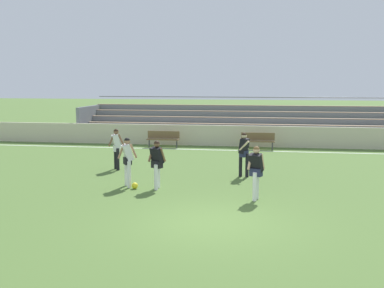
{
  "coord_description": "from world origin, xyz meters",
  "views": [
    {
      "loc": [
        1.29,
        -11.5,
        3.64
      ],
      "look_at": [
        -1.4,
        5.33,
        1.31
      ],
      "focal_mm": 43.02,
      "sensor_mm": 36.0,
      "label": 1
    }
  ],
  "objects_px": {
    "bench_near_bin": "(163,138)",
    "player_dark_wide_right": "(256,168)",
    "player_dark_pressing_high": "(244,151)",
    "player_white_deep_cover": "(127,158)",
    "player_white_challenging": "(116,145)",
    "bench_far_left": "(258,139)",
    "player_dark_wide_left": "(157,160)",
    "soccer_ball": "(135,186)",
    "bleacher_stand": "(249,123)"
  },
  "relations": [
    {
      "from": "player_white_deep_cover",
      "to": "soccer_ball",
      "type": "relative_size",
      "value": 7.81
    },
    {
      "from": "player_white_challenging",
      "to": "player_dark_wide_right",
      "type": "bearing_deg",
      "value": -35.0
    },
    {
      "from": "bleacher_stand",
      "to": "player_white_challenging",
      "type": "xyz_separation_m",
      "value": [
        -5.1,
        -10.29,
        -0.1
      ]
    },
    {
      "from": "bench_near_bin",
      "to": "player_dark_wide_left",
      "type": "distance_m",
      "value": 9.94
    },
    {
      "from": "player_white_deep_cover",
      "to": "player_white_challenging",
      "type": "xyz_separation_m",
      "value": [
        -1.38,
        2.96,
        -0.01
      ]
    },
    {
      "from": "player_dark_wide_right",
      "to": "player_white_challenging",
      "type": "bearing_deg",
      "value": 145.0
    },
    {
      "from": "bench_far_left",
      "to": "player_dark_wide_right",
      "type": "relative_size",
      "value": 1.07
    },
    {
      "from": "player_white_challenging",
      "to": "bleacher_stand",
      "type": "bearing_deg",
      "value": 63.64
    },
    {
      "from": "bench_far_left",
      "to": "player_dark_wide_left",
      "type": "distance_m",
      "value": 10.26
    },
    {
      "from": "bench_far_left",
      "to": "player_white_challenging",
      "type": "height_order",
      "value": "player_white_challenging"
    },
    {
      "from": "bleacher_stand",
      "to": "bench_near_bin",
      "type": "xyz_separation_m",
      "value": [
        -4.61,
        -3.65,
        -0.56
      ]
    },
    {
      "from": "bench_far_left",
      "to": "player_dark_pressing_high",
      "type": "relative_size",
      "value": 1.06
    },
    {
      "from": "player_dark_wide_left",
      "to": "soccer_ball",
      "type": "height_order",
      "value": "player_dark_wide_left"
    },
    {
      "from": "player_white_deep_cover",
      "to": "player_dark_pressing_high",
      "type": "bearing_deg",
      "value": 30.92
    },
    {
      "from": "bench_far_left",
      "to": "player_white_deep_cover",
      "type": "height_order",
      "value": "player_white_deep_cover"
    },
    {
      "from": "bleacher_stand",
      "to": "player_white_challenging",
      "type": "relative_size",
      "value": 12.24
    },
    {
      "from": "player_dark_pressing_high",
      "to": "player_white_challenging",
      "type": "height_order",
      "value": "player_dark_pressing_high"
    },
    {
      "from": "bleacher_stand",
      "to": "player_white_challenging",
      "type": "bearing_deg",
      "value": -116.36
    },
    {
      "from": "bench_far_left",
      "to": "player_white_challenging",
      "type": "distance_m",
      "value": 8.74
    },
    {
      "from": "player_white_deep_cover",
      "to": "player_dark_wide_right",
      "type": "relative_size",
      "value": 1.02
    },
    {
      "from": "soccer_ball",
      "to": "player_white_challenging",
      "type": "bearing_deg",
      "value": 117.77
    },
    {
      "from": "player_dark_wide_left",
      "to": "player_dark_pressing_high",
      "type": "relative_size",
      "value": 0.97
    },
    {
      "from": "soccer_ball",
      "to": "bleacher_stand",
      "type": "bearing_deg",
      "value": 75.9
    },
    {
      "from": "player_dark_wide_right",
      "to": "player_dark_wide_left",
      "type": "bearing_deg",
      "value": 163.93
    },
    {
      "from": "bench_near_bin",
      "to": "player_dark_pressing_high",
      "type": "xyz_separation_m",
      "value": [
        4.79,
        -7.26,
        0.47
      ]
    },
    {
      "from": "player_dark_pressing_high",
      "to": "player_white_challenging",
      "type": "relative_size",
      "value": 1.0
    },
    {
      "from": "player_white_deep_cover",
      "to": "player_dark_wide_right",
      "type": "xyz_separation_m",
      "value": [
        4.43,
        -1.11,
        -0.03
      ]
    },
    {
      "from": "player_white_challenging",
      "to": "player_dark_wide_left",
      "type": "bearing_deg",
      "value": -51.62
    },
    {
      "from": "bench_near_bin",
      "to": "player_white_challenging",
      "type": "height_order",
      "value": "player_white_challenging"
    },
    {
      "from": "bench_far_left",
      "to": "player_dark_wide_left",
      "type": "bearing_deg",
      "value": -108.32
    },
    {
      "from": "player_dark_wide_left",
      "to": "player_dark_wide_right",
      "type": "xyz_separation_m",
      "value": [
        3.35,
        -0.96,
        0.02
      ]
    },
    {
      "from": "bleacher_stand",
      "to": "player_dark_pressing_high",
      "type": "relative_size",
      "value": 12.2
    },
    {
      "from": "player_dark_pressing_high",
      "to": "player_white_challenging",
      "type": "bearing_deg",
      "value": 173.27
    },
    {
      "from": "player_dark_wide_left",
      "to": "bench_far_left",
      "type": "bearing_deg",
      "value": 71.68
    },
    {
      "from": "player_dark_wide_left",
      "to": "soccer_ball",
      "type": "distance_m",
      "value": 1.16
    },
    {
      "from": "bench_near_bin",
      "to": "player_white_deep_cover",
      "type": "relative_size",
      "value": 1.05
    },
    {
      "from": "bench_far_left",
      "to": "player_dark_pressing_high",
      "type": "xyz_separation_m",
      "value": [
        -0.4,
        -7.26,
        0.47
      ]
    },
    {
      "from": "bench_far_left",
      "to": "player_white_challenging",
      "type": "xyz_separation_m",
      "value": [
        -5.68,
        -6.63,
        0.47
      ]
    },
    {
      "from": "bench_far_left",
      "to": "player_white_challenging",
      "type": "bearing_deg",
      "value": -130.55
    },
    {
      "from": "player_dark_wide_left",
      "to": "bleacher_stand",
      "type": "bearing_deg",
      "value": 78.83
    },
    {
      "from": "bench_near_bin",
      "to": "player_dark_pressing_high",
      "type": "bearing_deg",
      "value": -56.59
    },
    {
      "from": "bench_far_left",
      "to": "player_dark_wide_right",
      "type": "bearing_deg",
      "value": -89.32
    },
    {
      "from": "bleacher_stand",
      "to": "soccer_ball",
      "type": "height_order",
      "value": "bleacher_stand"
    },
    {
      "from": "player_dark_pressing_high",
      "to": "soccer_ball",
      "type": "bearing_deg",
      "value": -143.85
    },
    {
      "from": "bench_near_bin",
      "to": "soccer_ball",
      "type": "bearing_deg",
      "value": -82.98
    },
    {
      "from": "player_dark_pressing_high",
      "to": "bleacher_stand",
      "type": "bearing_deg",
      "value": 90.93
    },
    {
      "from": "bench_near_bin",
      "to": "player_dark_wide_right",
      "type": "height_order",
      "value": "player_dark_wide_right"
    },
    {
      "from": "bench_far_left",
      "to": "player_dark_wide_left",
      "type": "xyz_separation_m",
      "value": [
        -3.22,
        -9.73,
        0.44
      ]
    },
    {
      "from": "bleacher_stand",
      "to": "bench_far_left",
      "type": "distance_m",
      "value": 3.74
    },
    {
      "from": "player_dark_pressing_high",
      "to": "player_white_challenging",
      "type": "distance_m",
      "value": 5.31
    }
  ]
}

